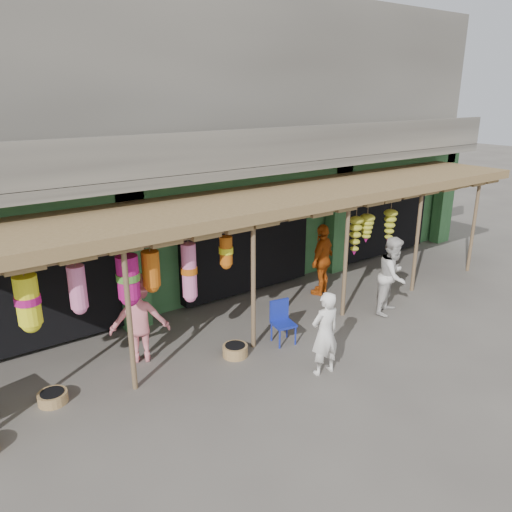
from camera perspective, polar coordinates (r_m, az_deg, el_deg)
ground at (r=11.09m, az=5.44°, el=-7.65°), size 80.00×80.00×0.00m
building at (r=14.05m, az=-7.65°, el=12.16°), size 16.40×6.80×7.00m
awning at (r=10.72m, az=2.29°, el=6.13°), size 14.00×2.70×2.79m
blue_chair at (r=10.11m, az=2.96°, el=-7.23°), size 0.49×0.50×0.87m
basket_mid at (r=9.08m, az=-22.21°, el=-14.75°), size 0.55×0.55×0.18m
basket_right at (r=9.74m, az=-2.40°, el=-10.75°), size 0.61×0.61×0.22m
person_front at (r=8.98m, az=7.88°, el=-8.76°), size 0.60×0.42×1.57m
person_right at (r=11.65m, az=15.37°, el=-2.16°), size 1.06×0.95×1.79m
person_vendor at (r=12.40m, az=7.60°, el=-0.39°), size 1.14×0.82×1.79m
person_shopper at (r=9.52m, az=-13.22°, el=-6.91°), size 1.28×1.04×1.72m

